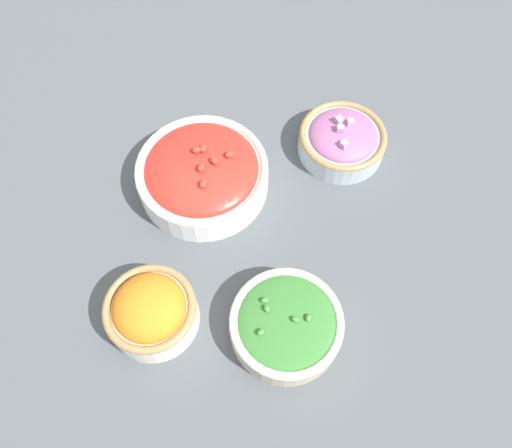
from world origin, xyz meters
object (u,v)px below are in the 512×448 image
at_px(bowl_cherry_tomatoes, 202,173).
at_px(bowl_red_onion, 342,139).
at_px(bowl_carrots, 151,311).
at_px(bowl_broccoli, 286,324).

distance_m(bowl_cherry_tomatoes, bowl_red_onion, 0.25).
relative_size(bowl_cherry_tomatoes, bowl_red_onion, 1.44).
distance_m(bowl_cherry_tomatoes, bowl_carrots, 0.24).
distance_m(bowl_red_onion, bowl_carrots, 0.43).
xyz_separation_m(bowl_cherry_tomatoes, bowl_carrots, (0.24, -0.00, 0.00)).
relative_size(bowl_broccoli, bowl_carrots, 1.22).
height_order(bowl_cherry_tomatoes, bowl_carrots, bowl_cherry_tomatoes).
bearing_deg(bowl_cherry_tomatoes, bowl_broccoli, 41.84).
bearing_deg(bowl_red_onion, bowl_carrots, -29.48).
bearing_deg(bowl_carrots, bowl_broccoli, 99.24).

